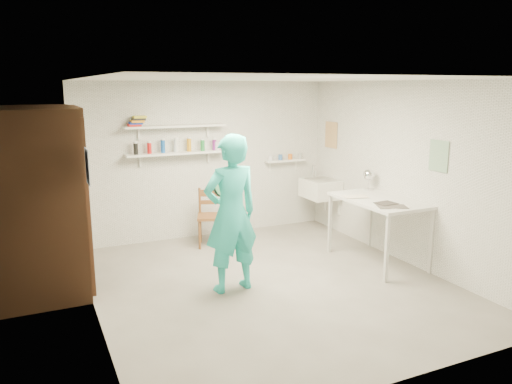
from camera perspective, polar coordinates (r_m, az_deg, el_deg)
name	(u,v)px	position (r m, az deg, el deg)	size (l,w,h in m)	color
floor	(270,284)	(6.09, 1.60, -10.52)	(4.00, 4.50, 0.02)	slate
ceiling	(271,78)	(5.63, 1.75, 12.88)	(4.00, 4.50, 0.02)	silver
wall_back	(206,160)	(7.80, -5.74, 3.66)	(4.00, 0.02, 2.40)	silver
wall_front	(405,239)	(3.91, 16.63, -5.21)	(4.00, 0.02, 2.40)	silver
wall_left	(88,203)	(5.19, -18.64, -1.15)	(0.02, 4.50, 2.40)	silver
wall_right	(407,173)	(6.86, 16.89, 2.06)	(0.02, 4.50, 2.40)	silver
doorway_recess	(80,200)	(6.25, -19.42, -0.91)	(0.02, 0.90, 2.00)	black
corridor_box	(14,202)	(6.22, -25.96, -1.03)	(1.40, 1.50, 2.10)	brown
door_lintel	(76,111)	(6.12, -19.92, 8.73)	(0.06, 1.05, 0.10)	brown
door_jamb_near	(87,210)	(5.77, -18.73, -1.91)	(0.06, 0.10, 2.00)	brown
door_jamb_far	(78,192)	(6.74, -19.68, -0.03)	(0.06, 0.10, 2.00)	brown
shelf_lower	(177,153)	(7.51, -9.06, 4.40)	(1.50, 0.22, 0.03)	white
shelf_upper	(176,126)	(7.47, -9.16, 7.44)	(1.50, 0.22, 0.03)	white
ledge_shelf	(285,161)	(8.27, 3.37, 3.61)	(0.70, 0.14, 0.03)	white
poster_left	(87,167)	(5.17, -18.72, 2.77)	(0.01, 0.28, 0.36)	#334C7F
poster_right_a	(331,135)	(8.22, 8.58, 6.47)	(0.01, 0.34, 0.42)	#995933
poster_right_b	(439,156)	(6.41, 20.16, 3.88)	(0.01, 0.30, 0.38)	#3F724C
belfast_sink	(320,189)	(8.14, 7.38, 0.39)	(0.48, 0.60, 0.30)	white
man	(231,214)	(5.65, -2.87, -2.52)	(0.66, 0.43, 1.82)	#28CABE
wall_clock	(226,184)	(5.79, -3.50, 0.90)	(0.33, 0.33, 0.04)	beige
wooden_chair	(212,217)	(7.38, -5.08, -2.82)	(0.41, 0.39, 0.88)	brown
work_table	(378,231)	(6.85, 13.76, -4.33)	(0.79, 1.31, 0.88)	silver
desk_lamp	(369,175)	(7.24, 12.80, 1.93)	(0.16, 0.16, 0.16)	silver
spray_cans	(176,146)	(7.50, -9.08, 5.16)	(1.26, 0.06, 0.17)	black
book_stack	(137,121)	(7.33, -13.43, 7.86)	(0.26, 0.14, 0.14)	red
ledge_pots	(285,157)	(8.26, 3.37, 4.02)	(0.48, 0.07, 0.09)	silver
papers	(380,198)	(6.74, 13.95, -0.69)	(0.30, 0.22, 0.02)	silver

